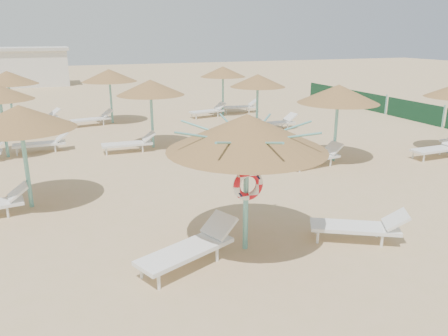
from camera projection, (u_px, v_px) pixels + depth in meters
name	position (u px, v px, depth m)	size (l,w,h in m)	color
ground	(249.00, 251.00, 9.17)	(120.00, 120.00, 0.00)	tan
main_palapa	(247.00, 133.00, 8.56)	(3.22, 3.22, 2.88)	#6AB9B0
lounger_main_a	(191.00, 247.00, 8.54)	(2.26, 1.46, 0.79)	white
lounger_main_b	(361.00, 226.00, 9.52)	(2.07, 1.53, 0.74)	white
palapa_field	(166.00, 87.00, 17.76)	(20.15, 14.08, 2.71)	#6AB9B0
service_hut	(18.00, 67.00, 37.75)	(8.40, 4.40, 3.25)	silver
windbreak_fence	(414.00, 111.00, 22.77)	(0.08, 19.84, 1.10)	#194C2B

